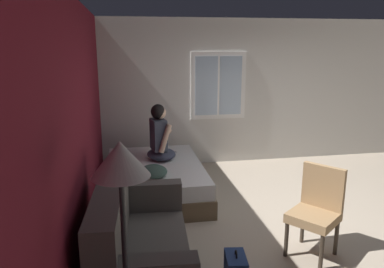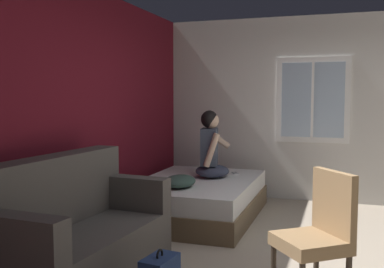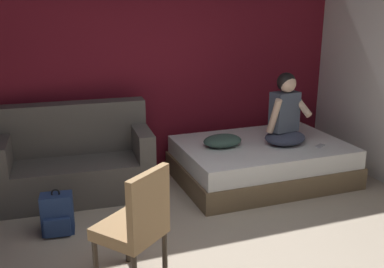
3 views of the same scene
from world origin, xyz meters
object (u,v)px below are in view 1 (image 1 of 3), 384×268
at_px(couch, 137,250).
at_px(floor_lamp, 122,184).
at_px(throw_pillow, 154,171).
at_px(person_seated, 160,137).
at_px(bed, 155,179).
at_px(side_chair, 317,208).
at_px(cell_phone, 173,152).

distance_m(couch, floor_lamp, 1.43).
bearing_deg(couch, throw_pillow, -9.96).
xyz_separation_m(person_seated, throw_pillow, (-0.75, 0.16, -0.29)).
relative_size(bed, throw_pillow, 4.30).
relative_size(side_chair, cell_phone, 6.81).
height_order(side_chair, cell_phone, side_chair).
bearing_deg(person_seated, throw_pillow, 168.03).
xyz_separation_m(throw_pillow, cell_phone, (1.11, -0.40, -0.07)).
xyz_separation_m(cell_phone, floor_lamp, (-3.81, 0.80, 0.94)).
bearing_deg(floor_lamp, side_chair, -58.50).
bearing_deg(bed, person_seated, -23.97).
height_order(side_chair, floor_lamp, floor_lamp).
bearing_deg(side_chair, couch, 97.59).
height_order(cell_phone, floor_lamp, floor_lamp).
height_order(bed, floor_lamp, floor_lamp).
relative_size(couch, throw_pillow, 3.65).
bearing_deg(cell_phone, person_seated, 26.18).
bearing_deg(bed, side_chair, -141.20).
xyz_separation_m(couch, person_seated, (2.46, -0.46, 0.44)).
xyz_separation_m(side_chair, cell_phone, (2.56, 1.23, -0.05)).
relative_size(bed, floor_lamp, 1.21).
relative_size(person_seated, throw_pillow, 1.82).
bearing_deg(person_seated, couch, 169.42).
relative_size(couch, cell_phone, 12.17).
bearing_deg(floor_lamp, throw_pillow, -8.37).
xyz_separation_m(bed, throw_pillow, (-0.51, 0.05, 0.31)).
bearing_deg(floor_lamp, couch, -5.58).
xyz_separation_m(bed, cell_phone, (0.60, -0.35, 0.25)).
height_order(bed, throw_pillow, throw_pillow).
height_order(throw_pillow, cell_phone, throw_pillow).
bearing_deg(bed, couch, 170.98).
bearing_deg(person_seated, cell_phone, -34.25).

